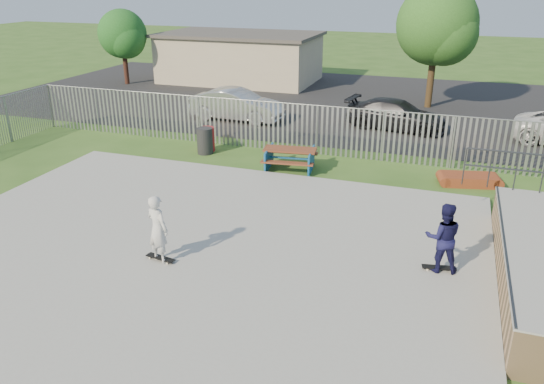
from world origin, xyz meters
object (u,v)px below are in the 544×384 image
(trash_bin_red, at_px, (207,139))
(car_silver, at_px, (236,105))
(funbox, at_px, (469,180))
(car_dark, at_px, (397,115))
(skater_navy, at_px, (443,238))
(tree_left, at_px, (122,34))
(tree_mid, at_px, (437,25))
(skater_white, at_px, (158,229))
(trash_bin_grey, at_px, (205,141))
(picnic_table, at_px, (290,159))

(trash_bin_red, xyz_separation_m, car_silver, (-0.78, 5.02, 0.29))
(funbox, bearing_deg, car_silver, 140.62)
(car_dark, distance_m, skater_navy, 13.31)
(car_silver, distance_m, car_dark, 7.78)
(funbox, height_order, tree_left, tree_left)
(tree_left, bearing_deg, car_dark, -17.04)
(funbox, xyz_separation_m, skater_navy, (-0.69, -6.61, 0.84))
(car_silver, distance_m, tree_mid, 11.33)
(tree_left, bearing_deg, trash_bin_red, -45.31)
(car_silver, distance_m, skater_white, 14.41)
(funbox, relative_size, skater_white, 1.11)
(car_dark, bearing_deg, tree_left, 81.85)
(trash_bin_red, bearing_deg, funbox, -2.85)
(trash_bin_grey, height_order, skater_white, skater_white)
(car_silver, height_order, tree_mid, tree_mid)
(trash_bin_red, height_order, trash_bin_grey, trash_bin_grey)
(funbox, bearing_deg, tree_mid, 87.77)
(car_dark, distance_m, tree_mid, 6.45)
(car_silver, xyz_separation_m, car_dark, (7.72, 0.91, -0.09))
(picnic_table, height_order, car_dark, car_dark)
(picnic_table, distance_m, trash_bin_grey, 3.90)
(funbox, xyz_separation_m, trash_bin_red, (-10.22, 0.51, 0.32))
(tree_mid, bearing_deg, picnic_table, -108.99)
(car_silver, bearing_deg, skater_navy, -137.40)
(funbox, bearing_deg, trash_bin_grey, 166.31)
(trash_bin_red, height_order, tree_mid, tree_mid)
(funbox, height_order, tree_mid, tree_mid)
(picnic_table, xyz_separation_m, trash_bin_red, (-3.88, 1.06, 0.09))
(picnic_table, height_order, skater_white, skater_white)
(tree_mid, bearing_deg, tree_left, 178.71)
(tree_mid, bearing_deg, car_dark, -102.31)
(funbox, relative_size, tree_mid, 0.30)
(picnic_table, bearing_deg, skater_white, -104.43)
(trash_bin_grey, distance_m, skater_navy, 11.67)
(trash_bin_grey, relative_size, car_dark, 0.23)
(trash_bin_grey, bearing_deg, skater_navy, -35.61)
(trash_bin_grey, relative_size, tree_mid, 0.16)
(funbox, distance_m, skater_white, 11.14)
(picnic_table, relative_size, skater_navy, 1.22)
(trash_bin_grey, distance_m, car_dark, 9.31)
(trash_bin_grey, xyz_separation_m, car_dark, (6.89, 6.26, 0.17))
(car_silver, height_order, skater_navy, skater_navy)
(car_silver, distance_m, skater_navy, 15.93)
(trash_bin_grey, height_order, skater_navy, skater_navy)
(skater_navy, relative_size, skater_white, 1.00)
(car_dark, xyz_separation_m, skater_white, (-4.00, -14.82, 0.32))
(funbox, height_order, trash_bin_grey, trash_bin_grey)
(trash_bin_grey, bearing_deg, funbox, -0.98)
(trash_bin_red, distance_m, tree_mid, 14.27)
(picnic_table, xyz_separation_m, car_silver, (-4.67, 6.08, 0.38))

